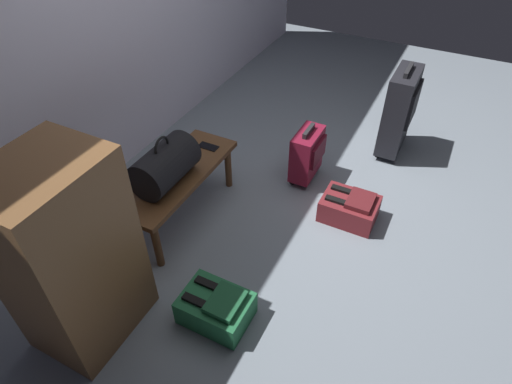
{
  "coord_description": "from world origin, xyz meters",
  "views": [
    {
      "loc": [
        -2.3,
        -0.69,
        2.14
      ],
      "look_at": [
        -0.35,
        0.3,
        0.25
      ],
      "focal_mm": 30.09,
      "sensor_mm": 36.0,
      "label": 1
    }
  ],
  "objects_px": {
    "suitcase_upright_charcoal": "(399,111)",
    "side_cabinet": "(70,257)",
    "cell_phone": "(208,146)",
    "backpack_green": "(216,307)",
    "suitcase_small_burgundy": "(307,154)",
    "backpack_maroon": "(350,208)",
    "duffel_bag_black": "(165,165)",
    "bench": "(178,180)"
  },
  "relations": [
    {
      "from": "side_cabinet",
      "to": "bench",
      "type": "bearing_deg",
      "value": 3.49
    },
    {
      "from": "duffel_bag_black",
      "to": "suitcase_upright_charcoal",
      "type": "relative_size",
      "value": 0.59
    },
    {
      "from": "bench",
      "to": "suitcase_upright_charcoal",
      "type": "height_order",
      "value": "suitcase_upright_charcoal"
    },
    {
      "from": "cell_phone",
      "to": "suitcase_upright_charcoal",
      "type": "xyz_separation_m",
      "value": [
        1.12,
        -1.1,
        -0.0
      ]
    },
    {
      "from": "cell_phone",
      "to": "backpack_green",
      "type": "xyz_separation_m",
      "value": [
        -0.96,
        -0.62,
        -0.3
      ]
    },
    {
      "from": "cell_phone",
      "to": "bench",
      "type": "bearing_deg",
      "value": 174.99
    },
    {
      "from": "duffel_bag_black",
      "to": "backpack_green",
      "type": "relative_size",
      "value": 1.16
    },
    {
      "from": "cell_phone",
      "to": "backpack_maroon",
      "type": "height_order",
      "value": "cell_phone"
    },
    {
      "from": "duffel_bag_black",
      "to": "suitcase_small_burgundy",
      "type": "bearing_deg",
      "value": -35.18
    },
    {
      "from": "suitcase_upright_charcoal",
      "to": "backpack_maroon",
      "type": "bearing_deg",
      "value": 176.19
    },
    {
      "from": "duffel_bag_black",
      "to": "suitcase_small_burgundy",
      "type": "distance_m",
      "value": 1.12
    },
    {
      "from": "cell_phone",
      "to": "suitcase_upright_charcoal",
      "type": "distance_m",
      "value": 1.57
    },
    {
      "from": "bench",
      "to": "backpack_maroon",
      "type": "height_order",
      "value": "bench"
    },
    {
      "from": "duffel_bag_black",
      "to": "cell_phone",
      "type": "height_order",
      "value": "duffel_bag_black"
    },
    {
      "from": "side_cabinet",
      "to": "cell_phone",
      "type": "bearing_deg",
      "value": 1.2
    },
    {
      "from": "backpack_maroon",
      "to": "side_cabinet",
      "type": "relative_size",
      "value": 0.35
    },
    {
      "from": "suitcase_upright_charcoal",
      "to": "backpack_maroon",
      "type": "xyz_separation_m",
      "value": [
        -0.96,
        0.06,
        -0.29
      ]
    },
    {
      "from": "suitcase_small_burgundy",
      "to": "side_cabinet",
      "type": "relative_size",
      "value": 0.42
    },
    {
      "from": "duffel_bag_black",
      "to": "suitcase_upright_charcoal",
      "type": "distance_m",
      "value": 1.94
    },
    {
      "from": "side_cabinet",
      "to": "suitcase_upright_charcoal",
      "type": "bearing_deg",
      "value": -24.0
    },
    {
      "from": "cell_phone",
      "to": "backpack_maroon",
      "type": "distance_m",
      "value": 1.09
    },
    {
      "from": "cell_phone",
      "to": "suitcase_small_burgundy",
      "type": "relative_size",
      "value": 0.31
    },
    {
      "from": "suitcase_upright_charcoal",
      "to": "cell_phone",
      "type": "bearing_deg",
      "value": 135.62
    },
    {
      "from": "cell_phone",
      "to": "backpack_green",
      "type": "distance_m",
      "value": 1.18
    },
    {
      "from": "cell_phone",
      "to": "backpack_green",
      "type": "bearing_deg",
      "value": -147.12
    },
    {
      "from": "cell_phone",
      "to": "backpack_maroon",
      "type": "relative_size",
      "value": 0.38
    },
    {
      "from": "bench",
      "to": "backpack_maroon",
      "type": "distance_m",
      "value": 1.2
    },
    {
      "from": "suitcase_small_burgundy",
      "to": "backpack_maroon",
      "type": "relative_size",
      "value": 1.21
    },
    {
      "from": "side_cabinet",
      "to": "suitcase_small_burgundy",
      "type": "bearing_deg",
      "value": -18.2
    },
    {
      "from": "backpack_maroon",
      "to": "backpack_green",
      "type": "xyz_separation_m",
      "value": [
        -1.12,
        0.42,
        0.0
      ]
    },
    {
      "from": "suitcase_upright_charcoal",
      "to": "side_cabinet",
      "type": "bearing_deg",
      "value": 156.0
    },
    {
      "from": "backpack_maroon",
      "to": "cell_phone",
      "type": "bearing_deg",
      "value": 98.87
    },
    {
      "from": "bench",
      "to": "side_cabinet",
      "type": "xyz_separation_m",
      "value": [
        -0.94,
        -0.06,
        0.22
      ]
    },
    {
      "from": "bench",
      "to": "duffel_bag_black",
      "type": "distance_m",
      "value": 0.22
    },
    {
      "from": "cell_phone",
      "to": "side_cabinet",
      "type": "height_order",
      "value": "side_cabinet"
    },
    {
      "from": "backpack_green",
      "to": "cell_phone",
      "type": "bearing_deg",
      "value": 32.88
    },
    {
      "from": "bench",
      "to": "side_cabinet",
      "type": "distance_m",
      "value": 0.97
    },
    {
      "from": "bench",
      "to": "suitcase_small_burgundy",
      "type": "distance_m",
      "value": 1.01
    },
    {
      "from": "duffel_bag_black",
      "to": "side_cabinet",
      "type": "xyz_separation_m",
      "value": [
        -0.84,
        -0.06,
        0.03
      ]
    },
    {
      "from": "cell_phone",
      "to": "side_cabinet",
      "type": "xyz_separation_m",
      "value": [
        -1.29,
        -0.03,
        0.16
      ]
    },
    {
      "from": "backpack_maroon",
      "to": "side_cabinet",
      "type": "bearing_deg",
      "value": 145.12
    },
    {
      "from": "cell_phone",
      "to": "duffel_bag_black",
      "type": "bearing_deg",
      "value": 176.11
    }
  ]
}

